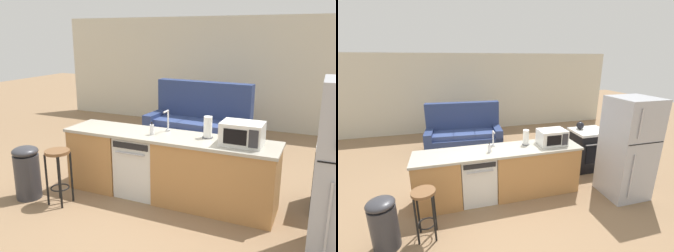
{
  "view_description": "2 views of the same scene",
  "coord_description": "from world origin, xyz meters",
  "views": [
    {
      "loc": [
        2.04,
        -4.11,
        2.21
      ],
      "look_at": [
        0.12,
        0.08,
        1.0
      ],
      "focal_mm": 38.0,
      "sensor_mm": 36.0,
      "label": 1
    },
    {
      "loc": [
        -0.71,
        -3.54,
        2.43
      ],
      "look_at": [
        0.42,
        0.55,
        1.15
      ],
      "focal_mm": 24.0,
      "sensor_mm": 36.0,
      "label": 2
    }
  ],
  "objects": [
    {
      "name": "dishwasher",
      "position": [
        -0.25,
        -0.0,
        0.42
      ],
      "size": [
        0.58,
        0.61,
        0.84
      ],
      "color": "silver",
      "rests_on": "ground_plane"
    },
    {
      "name": "microwave",
      "position": [
        1.14,
        -0.0,
        1.04
      ],
      "size": [
        0.5,
        0.37,
        0.28
      ],
      "color": "white",
      "rests_on": "kitchen_counter"
    },
    {
      "name": "sink_faucet",
      "position": [
        0.08,
        0.17,
        1.03
      ],
      "size": [
        0.07,
        0.18,
        0.3
      ],
      "color": "silver",
      "rests_on": "kitchen_counter"
    },
    {
      "name": "couch",
      "position": [
        -0.27,
        2.45,
        0.39
      ],
      "size": [
        2.05,
        1.02,
        1.27
      ],
      "color": "navy",
      "rests_on": "ground_plane"
    },
    {
      "name": "stove_range",
      "position": [
        2.35,
        0.55,
        0.45
      ],
      "size": [
        0.76,
        0.68,
        0.9
      ],
      "color": "black",
      "rests_on": "ground_plane"
    },
    {
      "name": "kitchen_counter",
      "position": [
        0.24,
        0.0,
        0.42
      ],
      "size": [
        2.94,
        0.66,
        0.9
      ],
      "color": "#B77F47",
      "rests_on": "ground_plane"
    },
    {
      "name": "kettle",
      "position": [
        2.18,
        0.68,
        0.99
      ],
      "size": [
        0.21,
        0.17,
        0.19
      ],
      "color": "black",
      "rests_on": "stove_range"
    },
    {
      "name": "ground_plane",
      "position": [
        0.0,
        0.0,
        0.0
      ],
      "size": [
        24.0,
        24.0,
        0.0
      ],
      "primitive_type": "plane",
      "color": "#896B4C"
    },
    {
      "name": "soap_bottle",
      "position": [
        -0.04,
        -0.07,
        0.97
      ],
      "size": [
        0.06,
        0.06,
        0.18
      ],
      "color": "silver",
      "rests_on": "kitchen_counter"
    },
    {
      "name": "trash_bin",
      "position": [
        -1.59,
        -0.79,
        0.38
      ],
      "size": [
        0.35,
        0.35,
        0.74
      ],
      "color": "#333338",
      "rests_on": "ground_plane"
    },
    {
      "name": "wall_back",
      "position": [
        0.3,
        4.2,
        1.3
      ],
      "size": [
        10.0,
        0.06,
        2.6
      ],
      "color": "beige",
      "rests_on": "ground_plane"
    },
    {
      "name": "refrigerator",
      "position": [
        2.35,
        -0.55,
        0.91
      ],
      "size": [
        0.72,
        0.73,
        1.81
      ],
      "color": "#A8AAB2",
      "rests_on": "ground_plane"
    },
    {
      "name": "paper_towel_roll",
      "position": [
        0.67,
        0.11,
        1.04
      ],
      "size": [
        0.14,
        0.14,
        0.28
      ],
      "color": "#4C4C51",
      "rests_on": "kitchen_counter"
    },
    {
      "name": "bar_stool",
      "position": [
        -1.08,
        -0.74,
        0.54
      ],
      "size": [
        0.32,
        0.32,
        0.74
      ],
      "color": "brown",
      "rests_on": "ground_plane"
    }
  ]
}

